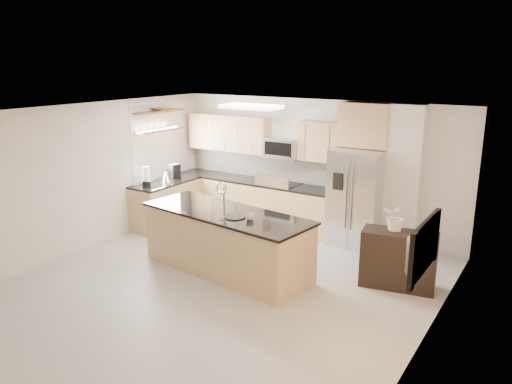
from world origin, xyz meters
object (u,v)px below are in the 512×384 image
Objects in this scene: microwave at (283,148)px; refrigerator at (357,198)px; blender at (146,178)px; kettle at (166,176)px; bowl at (158,108)px; television at (414,245)px; island at (227,241)px; range at (279,206)px; coffee_maker at (175,172)px; platter at (235,217)px; flower_vase at (397,210)px; credenza at (398,260)px; cup at (250,217)px.

refrigerator is (1.66, -0.17, -0.74)m from microwave.
blender is 0.52m from kettle.
bowl reaches higher than television.
television is at bearing -7.54° from island.
island is (-1.30, -2.25, -0.39)m from refrigerator.
island is (0.36, -2.30, 0.03)m from range.
microwave is at bearing 47.25° from television.
platter is at bearing -32.18° from coffee_maker.
range is 1.71m from refrigerator.
microwave is 1.18× the size of flower_vase.
island is at bearing -27.05° from bowl.
refrigerator reaches higher than blender.
microwave is at bearing 22.33° from coffee_maker.
credenza is at bearing 26.69° from island.
kettle is 5.91m from television.
credenza is 5.05m from coffee_maker.
platter is at bearing -76.07° from microwave.
blender is 5.80m from television.
blender is at bearing 171.68° from credenza.
coffee_maker is (-2.74, 1.72, 0.06)m from platter.
credenza is (1.21, -1.36, -0.46)m from refrigerator.
microwave is 1.82m from refrigerator.
flower_vase is (4.82, -0.30, 0.15)m from kettle.
platter is 1.19× the size of kettle.
microwave is 0.71× the size of television.
refrigerator is at bearing 15.49° from kettle.
platter is at bearing -165.06° from credenza.
refrigerator is at bearing 22.33° from blender.
bowl is (-2.25, -1.09, 0.75)m from microwave.
television is (3.15, -0.83, 0.85)m from island.
platter is (0.64, -2.46, 0.53)m from range.
credenza is (2.87, -1.53, -1.20)m from microwave.
refrigerator reaches higher than range.
platter is 1.07× the size of coffee_maker.
refrigerator is at bearing -5.86° from microwave.
blender is at bearing 163.95° from cup.
refrigerator is at bearing 13.20° from bowl.
cup is 0.46× the size of kettle.
credenza is at bearing -22.61° from flower_vase.
refrigerator is 3.82m from coffee_maker.
island is at bearing -81.14° from range.
bowl is (-3.91, -0.92, 1.49)m from refrigerator.
blender is at bearing -95.57° from kettle.
credenza is at bearing -27.97° from microwave.
coffee_maker reaches higher than kettle.
flower_vase reaches higher than platter.
bowl is 6.24m from television.
coffee_maker is at bearing 147.82° from platter.
credenza is (2.52, 0.89, -0.07)m from island.
platter is at bearing -75.39° from range.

